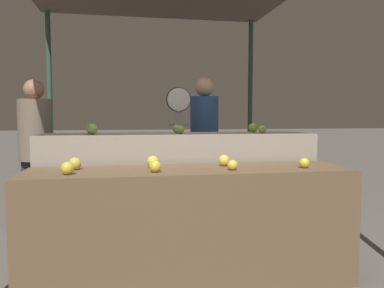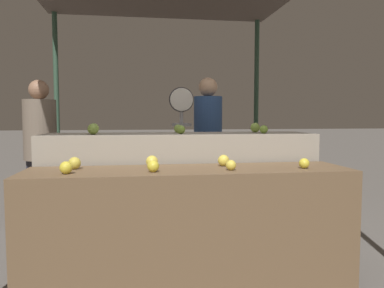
{
  "view_description": "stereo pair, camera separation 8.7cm",
  "coord_description": "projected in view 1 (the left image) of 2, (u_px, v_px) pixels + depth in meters",
  "views": [
    {
      "loc": [
        -0.45,
        -2.52,
        1.18
      ],
      "look_at": [
        0.06,
        0.3,
        0.96
      ],
      "focal_mm": 35.0,
      "sensor_mm": 36.0,
      "label": 1
    },
    {
      "loc": [
        -0.37,
        -2.54,
        1.18
      ],
      "look_at": [
        0.06,
        0.3,
        0.96
      ],
      "focal_mm": 35.0,
      "sensor_mm": 36.0,
      "label": 2
    }
  ],
  "objects": [
    {
      "name": "person_customer_left",
      "position": [
        36.0,
        144.0,
        3.86
      ],
      "size": [
        0.44,
        0.44,
        1.55
      ],
      "rotation": [
        0.0,
        0.0,
        2.73
      ],
      "color": "#2D2D38",
      "rests_on": "ground_plane"
    },
    {
      "name": "display_counter_front",
      "position": [
        191.0,
        227.0,
        2.61
      ],
      "size": [
        2.24,
        0.55,
        0.81
      ],
      "primitive_type": "cube",
      "color": "brown",
      "rests_on": "ground_plane"
    },
    {
      "name": "apple_back_0",
      "position": [
        92.0,
        129.0,
        2.92
      ],
      "size": [
        0.09,
        0.09,
        0.09
      ],
      "primitive_type": "sphere",
      "color": "#8EB247",
      "rests_on": "display_counter_back"
    },
    {
      "name": "apple_front_4",
      "position": [
        75.0,
        164.0,
        2.54
      ],
      "size": [
        0.08,
        0.08,
        0.08
      ],
      "primitive_type": "sphere",
      "color": "gold",
      "rests_on": "display_counter_front"
    },
    {
      "name": "apple_front_5",
      "position": [
        153.0,
        162.0,
        2.64
      ],
      "size": [
        0.09,
        0.09,
        0.09
      ],
      "primitive_type": "sphere",
      "color": "yellow",
      "rests_on": "display_counter_front"
    },
    {
      "name": "apple_back_3",
      "position": [
        92.0,
        129.0,
        3.14
      ],
      "size": [
        0.08,
        0.08,
        0.08
      ],
      "primitive_type": "sphere",
      "color": "#8EB247",
      "rests_on": "display_counter_back"
    },
    {
      "name": "apple_front_1",
      "position": [
        155.0,
        166.0,
        2.42
      ],
      "size": [
        0.08,
        0.08,
        0.08
      ],
      "primitive_type": "sphere",
      "color": "gold",
      "rests_on": "display_counter_front"
    },
    {
      "name": "apple_back_2",
      "position": [
        262.0,
        129.0,
        3.16
      ],
      "size": [
        0.07,
        0.07,
        0.07
      ],
      "primitive_type": "sphere",
      "color": "#84AD3D",
      "rests_on": "display_counter_back"
    },
    {
      "name": "produce_scale",
      "position": [
        179.0,
        128.0,
        3.85
      ],
      "size": [
        0.25,
        0.2,
        1.47
      ],
      "color": "#99999E",
      "rests_on": "ground_plane"
    },
    {
      "name": "apple_back_5",
      "position": [
        253.0,
        128.0,
        3.38
      ],
      "size": [
        0.09,
        0.09,
        0.09
      ],
      "primitive_type": "sphere",
      "color": "#8EB247",
      "rests_on": "display_counter_back"
    },
    {
      "name": "apple_back_1",
      "position": [
        181.0,
        130.0,
        3.06
      ],
      "size": [
        0.07,
        0.07,
        0.07
      ],
      "primitive_type": "sphere",
      "color": "#84AD3D",
      "rests_on": "display_counter_back"
    },
    {
      "name": "display_counter_back",
      "position": [
        179.0,
        194.0,
        3.19
      ],
      "size": [
        2.24,
        0.55,
        1.03
      ],
      "primitive_type": "cube",
      "color": "gray",
      "rests_on": "ground_plane"
    },
    {
      "name": "apple_front_2",
      "position": [
        233.0,
        165.0,
        2.52
      ],
      "size": [
        0.07,
        0.07,
        0.07
      ],
      "primitive_type": "sphere",
      "color": "yellow",
      "rests_on": "display_counter_front"
    },
    {
      "name": "apple_front_6",
      "position": [
        224.0,
        160.0,
        2.73
      ],
      "size": [
        0.08,
        0.08,
        0.08
      ],
      "primitive_type": "sphere",
      "color": "yellow",
      "rests_on": "display_counter_front"
    },
    {
      "name": "ground_plane",
      "position": [
        191.0,
        283.0,
        2.64
      ],
      "size": [
        60.0,
        60.0,
        0.0
      ],
      "primitive_type": "plane",
      "color": "#66605B"
    },
    {
      "name": "apple_front_0",
      "position": [
        67.0,
        168.0,
        2.33
      ],
      "size": [
        0.08,
        0.08,
        0.08
      ],
      "primitive_type": "sphere",
      "color": "gold",
      "rests_on": "display_counter_front"
    },
    {
      "name": "apple_front_3",
      "position": [
        304.0,
        163.0,
        2.63
      ],
      "size": [
        0.07,
        0.07,
        0.07
      ],
      "primitive_type": "sphere",
      "color": "gold",
      "rests_on": "display_counter_front"
    },
    {
      "name": "apple_back_4",
      "position": [
        177.0,
        129.0,
        3.27
      ],
      "size": [
        0.07,
        0.07,
        0.07
      ],
      "primitive_type": "sphere",
      "color": "#8EB247",
      "rests_on": "display_counter_back"
    },
    {
      "name": "person_vendor_at_scale",
      "position": [
        204.0,
        138.0,
        4.23
      ],
      "size": [
        0.41,
        0.41,
        1.61
      ],
      "rotation": [
        0.0,
        0.0,
        3.53
      ],
      "color": "#2D2D38",
      "rests_on": "ground_plane"
    }
  ]
}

